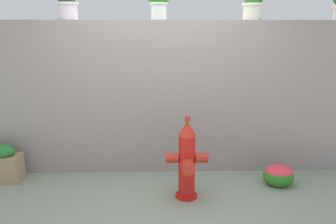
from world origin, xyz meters
name	(u,v)px	position (x,y,z in m)	size (l,w,h in m)	color
ground_plane	(162,201)	(0.00, 0.00, 0.00)	(24.00, 24.00, 0.00)	gray
stone_wall	(161,98)	(0.00, 0.95, 1.00)	(5.30, 0.29, 2.00)	gray
potted_plant_1	(67,1)	(-1.17, 0.96, 2.22)	(0.29, 0.29, 0.40)	silver
potted_plant_3	(253,1)	(1.15, 0.94, 2.23)	(0.28, 0.28, 0.40)	beige
fire_hydrant	(187,161)	(0.28, 0.09, 0.45)	(0.47, 0.38, 0.97)	red
flower_bush_left	(279,174)	(1.45, 0.37, 0.14)	(0.37, 0.34, 0.27)	#287520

